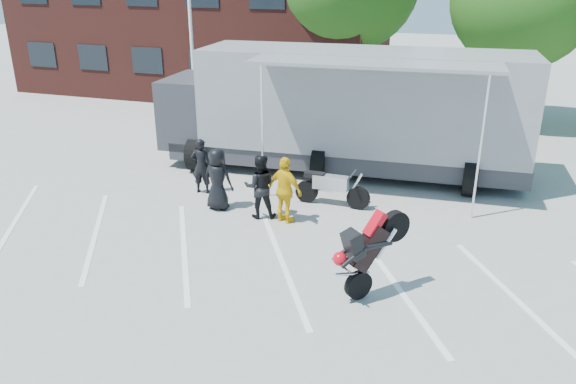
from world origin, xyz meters
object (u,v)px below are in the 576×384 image
Objects in this scene: spectator_leather_a at (218,179)px; spectator_leather_c at (260,187)px; parked_motorcycle at (332,205)px; spectator_leather_b at (201,166)px; transporter_truck at (343,171)px; stunt_bike_rider at (383,290)px; spectator_hivis at (285,190)px.

spectator_leather_a is 1.00× the size of spectator_leather_c.
spectator_leather_b is (-3.74, -0.25, 0.80)m from parked_motorcycle.
transporter_truck is 4.78m from spectator_leather_a.
stunt_bike_rider is 1.11× the size of spectator_hivis.
spectator_leather_c is at bearing -109.57° from transporter_truck.
transporter_truck reaches higher than spectator_leather_b.
spectator_leather_c is at bearing 146.43° from spectator_leather_b.
parked_motorcycle is at bearing -159.56° from spectator_leather_c.
transporter_truck is 7.09× the size of spectator_leather_c.
spectator_hivis reaches higher than spectator_leather_c.
spectator_leather_c is 0.71m from spectator_hivis.
spectator_leather_b is at bearing 94.99° from parked_motorcycle.
spectator_hivis is at bearing 176.93° from spectator_leather_a.
spectator_leather_b is at bearing -141.03° from transporter_truck.
spectator_leather_b is 2.43m from spectator_leather_c.
stunt_bike_rider is (2.42, -6.74, 0.00)m from transporter_truck.
spectator_hivis is (-0.49, -4.26, 0.85)m from transporter_truck.
spectator_leather_c reaches higher than spectator_leather_a.
transporter_truck reaches higher than spectator_leather_c.
spectator_leather_c is at bearing 131.45° from parked_motorcycle.
spectator_leather_a reaches higher than stunt_bike_rider.
stunt_bike_rider is 6.89m from spectator_leather_b.
parked_motorcycle is 1.85m from spectator_hivis.
spectator_leather_b is 0.93× the size of spectator_hivis.
spectator_leather_c is at bearing -173.17° from stunt_bike_rider.
spectator_hivis reaches higher than stunt_bike_rider.
stunt_bike_rider is 1.19× the size of spectator_leather_b.
parked_motorcycle is at bearing 176.30° from spectator_leather_b.
parked_motorcycle is 3.15m from spectator_leather_a.
parked_motorcycle is 3.83m from spectator_leather_b.
spectator_leather_c is 0.98× the size of spectator_hivis.
transporter_truck is at bearing -144.93° from spectator_leather_b.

